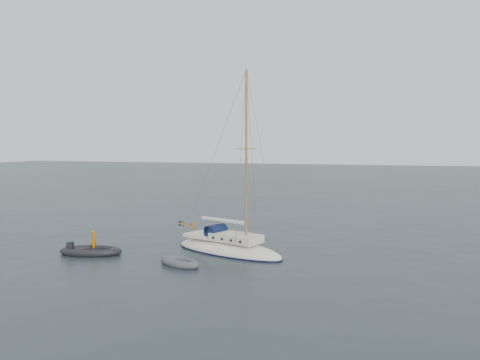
% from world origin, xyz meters
% --- Properties ---
extents(ground, '(300.00, 300.00, 0.00)m').
position_xyz_m(ground, '(0.00, 0.00, 0.00)').
color(ground, black).
rests_on(ground, ground).
extents(sailboat, '(8.50, 2.55, 12.10)m').
position_xyz_m(sailboat, '(-1.43, 1.92, 0.92)').
color(sailboat, white).
rests_on(sailboat, ground).
extents(dinghy, '(2.93, 1.33, 0.42)m').
position_xyz_m(dinghy, '(-3.01, -1.97, 0.18)').
color(dinghy, '#515257').
rests_on(dinghy, ground).
extents(rib, '(4.01, 1.82, 1.56)m').
position_xyz_m(rib, '(-9.61, -1.30, 0.24)').
color(rib, black).
rests_on(rib, ground).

